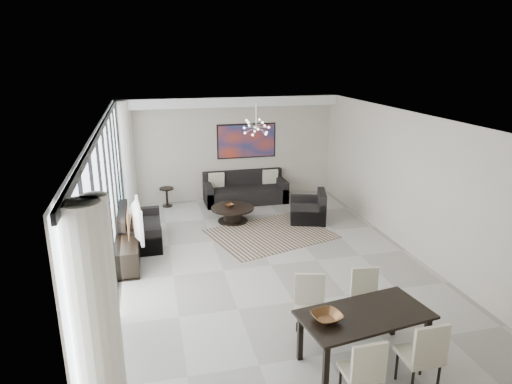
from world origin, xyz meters
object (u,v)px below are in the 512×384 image
object	(u,v)px
tv_console	(127,250)
television	(133,220)
sofa_main	(245,192)
coffee_table	(233,213)
dining_table	(365,319)

from	to	relation	value
tv_console	television	bearing A→B (deg)	6.39
sofa_main	television	xyz separation A→B (m)	(-2.96, -3.24, 0.59)
tv_console	television	size ratio (longest dim) A/B	1.42
coffee_table	television	bearing A→B (deg)	-143.06
sofa_main	television	bearing A→B (deg)	-132.45
television	dining_table	xyz separation A→B (m)	(3.03, -3.93, -0.23)
coffee_table	television	world-z (taller)	television
sofa_main	tv_console	size ratio (longest dim) A/B	1.35
sofa_main	coffee_table	bearing A→B (deg)	-113.18
dining_table	television	bearing A→B (deg)	127.62
sofa_main	dining_table	xyz separation A→B (m)	(0.07, -7.17, 0.36)
sofa_main	television	size ratio (longest dim) A/B	1.91
tv_console	dining_table	bearing A→B (deg)	-50.82
coffee_table	tv_console	xyz separation A→B (m)	(-2.48, -1.76, 0.05)
coffee_table	dining_table	distance (m)	5.74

